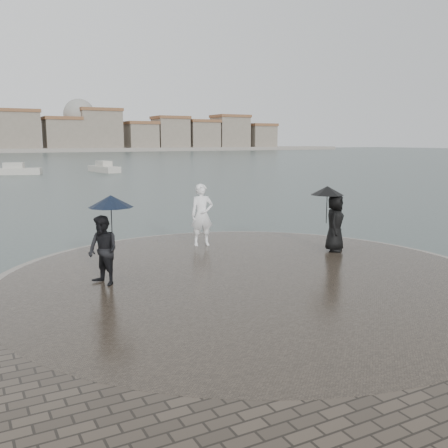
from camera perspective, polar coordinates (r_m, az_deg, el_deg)
ground at (r=9.72m, az=13.73°, el=-12.68°), size 400.00×400.00×0.00m
kerb_ring at (r=12.33m, az=2.85°, el=-6.81°), size 12.50×12.50×0.32m
quay_tip at (r=12.33m, az=2.85°, el=-6.72°), size 11.90×11.90×0.36m
statue at (r=15.60m, az=-2.54°, el=1.05°), size 0.80×0.62×1.94m
visitor_left at (r=11.65m, az=-13.42°, el=-1.39°), size 1.20×1.09×2.04m
visitor_right at (r=15.08m, az=12.36°, el=1.02°), size 1.24×1.07×1.95m
boats at (r=53.71m, az=-22.23°, el=5.36°), size 21.71×18.75×1.50m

